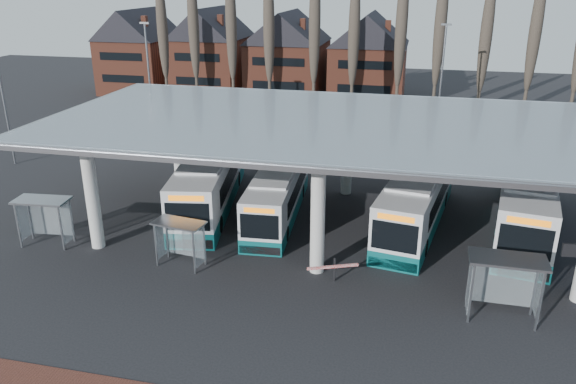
% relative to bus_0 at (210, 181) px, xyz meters
% --- Properties ---
extents(ground, '(140.00, 140.00, 0.00)m').
position_rel_bus_0_xyz_m(ground, '(8.12, -9.44, -1.65)').
color(ground, black).
rests_on(ground, ground).
extents(station_canopy, '(32.00, 16.00, 6.34)m').
position_rel_bus_0_xyz_m(station_canopy, '(8.12, -1.44, 4.03)').
color(station_canopy, silver).
rests_on(station_canopy, ground).
extents(poplar_row, '(45.10, 1.10, 14.50)m').
position_rel_bus_0_xyz_m(poplar_row, '(8.12, 23.56, 7.13)').
color(poplar_row, '#473D33').
rests_on(poplar_row, ground).
extents(townhouse_row, '(36.80, 10.30, 12.25)m').
position_rel_bus_0_xyz_m(townhouse_row, '(-7.63, 34.56, 4.29)').
color(townhouse_row, brown).
rests_on(townhouse_row, ground).
extents(lamp_post_a, '(0.80, 0.16, 10.17)m').
position_rel_bus_0_xyz_m(lamp_post_a, '(-9.88, 12.56, 3.69)').
color(lamp_post_a, slate).
rests_on(lamp_post_a, ground).
extents(lamp_post_b, '(0.80, 0.16, 10.17)m').
position_rel_bus_0_xyz_m(lamp_post_b, '(14.12, 16.56, 3.69)').
color(lamp_post_b, slate).
rests_on(lamp_post_b, ground).
extents(lamp_post_d, '(0.80, 0.16, 10.17)m').
position_rel_bus_0_xyz_m(lamp_post_d, '(-17.88, 4.56, 3.69)').
color(lamp_post_d, slate).
rests_on(lamp_post_d, ground).
extents(bus_0, '(4.83, 12.86, 3.50)m').
position_rel_bus_0_xyz_m(bus_0, '(0.00, 0.00, 0.00)').
color(bus_0, silver).
rests_on(bus_0, ground).
extents(bus_1, '(3.07, 10.99, 3.02)m').
position_rel_bus_0_xyz_m(bus_1, '(4.56, -0.57, -0.23)').
color(bus_1, silver).
rests_on(bus_1, ground).
extents(bus_2, '(4.54, 12.38, 3.37)m').
position_rel_bus_0_xyz_m(bus_2, '(12.77, -0.09, -0.06)').
color(bus_2, silver).
rests_on(bus_2, ground).
extents(bus_3, '(4.73, 13.18, 3.59)m').
position_rel_bus_0_xyz_m(bus_3, '(18.82, 0.85, 0.04)').
color(bus_3, silver).
rests_on(bus_3, ground).
extents(shelter_0, '(2.97, 1.68, 2.64)m').
position_rel_bus_0_xyz_m(shelter_0, '(-6.71, -7.18, 0.27)').
color(shelter_0, gray).
rests_on(shelter_0, ground).
extents(shelter_1, '(2.72, 1.66, 2.38)m').
position_rel_bus_0_xyz_m(shelter_1, '(1.35, -7.76, 0.08)').
color(shelter_1, gray).
rests_on(shelter_1, ground).
extents(shelter_2, '(3.13, 1.59, 2.89)m').
position_rel_bus_0_xyz_m(shelter_2, '(16.48, -9.11, 0.45)').
color(shelter_2, gray).
rests_on(shelter_2, ground).
extents(barrier, '(2.31, 1.13, 1.23)m').
position_rel_bus_0_xyz_m(barrier, '(9.10, -8.14, -0.70)').
color(barrier, black).
rests_on(barrier, ground).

